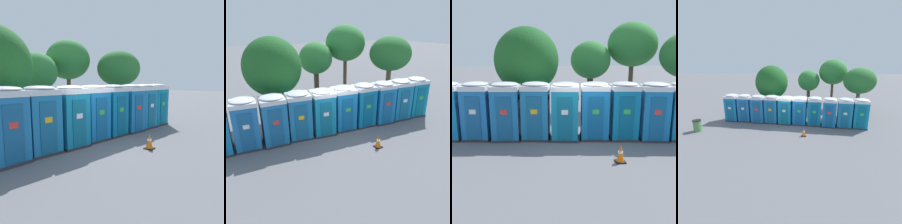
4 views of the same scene
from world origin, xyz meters
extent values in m
plane|color=slate|center=(0.00, 0.00, 0.00)|extent=(120.00, 120.00, 0.00)
cube|color=#2D2D33|center=(-5.77, 0.69, 0.05)|extent=(1.25, 1.27, 0.10)
cube|color=#1677B5|center=(-5.77, 0.69, 1.15)|extent=(1.19, 1.21, 2.10)
cube|color=#115C8D|center=(-5.81, 0.10, 1.07)|extent=(0.61, 0.07, 1.85)
cube|color=white|center=(-5.81, 0.09, 1.35)|extent=(0.28, 0.03, 0.20)
cube|color=black|center=(-5.20, 0.65, 1.89)|extent=(0.05, 0.36, 0.20)
cube|color=silver|center=(-5.77, 0.69, 2.30)|extent=(1.22, 1.25, 0.20)
ellipsoid|color=silver|center=(-5.77, 0.69, 2.45)|extent=(1.16, 1.19, 0.18)
cube|color=#2D2D33|center=(-4.48, 0.60, 0.05)|extent=(1.31, 1.32, 0.10)
cube|color=#1D6DB8|center=(-4.48, 0.60, 1.15)|extent=(1.25, 1.26, 2.10)
cube|color=#17558F|center=(-4.55, 0.02, 1.07)|extent=(0.62, 0.10, 1.85)
cube|color=white|center=(-4.55, 0.00, 1.35)|extent=(0.28, 0.04, 0.20)
cube|color=black|center=(-3.91, 0.54, 1.89)|extent=(0.07, 0.36, 0.20)
cube|color=silver|center=(-4.48, 0.60, 2.30)|extent=(1.29, 1.30, 0.20)
ellipsoid|color=silver|center=(-4.48, 0.60, 2.45)|extent=(1.22, 1.24, 0.18)
cube|color=#2D2D33|center=(-3.20, 0.40, 0.05)|extent=(1.30, 1.28, 0.10)
cube|color=#1B6CAF|center=(-3.20, 0.40, 1.15)|extent=(1.23, 1.22, 2.10)
cube|color=#155488|center=(-3.25, -0.19, 1.07)|extent=(0.64, 0.08, 1.85)
cube|color=red|center=(-3.25, -0.21, 1.35)|extent=(0.28, 0.03, 0.20)
cube|color=black|center=(-2.62, 0.35, 1.89)|extent=(0.05, 0.36, 0.20)
cube|color=silver|center=(-3.20, 0.40, 2.30)|extent=(1.27, 1.26, 0.20)
ellipsoid|color=silver|center=(-3.20, 0.40, 2.45)|extent=(1.21, 1.20, 0.18)
cube|color=#2D2D33|center=(-1.91, 0.36, 0.05)|extent=(1.36, 1.35, 0.10)
cube|color=#1A72AF|center=(-1.91, 0.36, 1.15)|extent=(1.30, 1.29, 2.10)
cube|color=#145988|center=(-1.99, -0.22, 1.07)|extent=(0.63, 0.12, 1.85)
cube|color=yellow|center=(-1.99, -0.24, 1.35)|extent=(0.28, 0.05, 0.20)
cube|color=black|center=(-1.33, 0.27, 1.89)|extent=(0.07, 0.36, 0.20)
cube|color=silver|center=(-1.91, 0.36, 2.30)|extent=(1.33, 1.33, 0.20)
ellipsoid|color=silver|center=(-1.91, 0.36, 2.45)|extent=(1.27, 1.26, 0.18)
cube|color=#2D2D33|center=(-0.64, 0.13, 0.05)|extent=(1.34, 1.35, 0.10)
cube|color=#127DA9|center=(-0.64, 0.13, 1.15)|extent=(1.28, 1.28, 2.10)
cube|color=#0E6184|center=(-0.72, -0.45, 1.07)|extent=(0.62, 0.12, 1.85)
cube|color=white|center=(-0.72, -0.46, 1.35)|extent=(0.28, 0.05, 0.20)
cube|color=black|center=(-0.06, 0.05, 1.89)|extent=(0.07, 0.36, 0.20)
cube|color=silver|center=(-0.64, 0.13, 2.30)|extent=(1.31, 1.32, 0.20)
ellipsoid|color=silver|center=(-0.64, 0.13, 2.45)|extent=(1.25, 1.26, 0.18)
cube|color=#2D2D33|center=(0.66, 0.10, 0.05)|extent=(1.34, 1.33, 0.10)
cube|color=#126FBA|center=(0.66, 0.10, 1.15)|extent=(1.28, 1.27, 2.10)
cube|color=#0E5791|center=(0.59, -0.49, 1.07)|extent=(0.63, 0.10, 1.85)
cube|color=green|center=(0.59, -0.50, 1.35)|extent=(0.28, 0.04, 0.20)
cube|color=black|center=(1.24, 0.03, 1.89)|extent=(0.07, 0.36, 0.20)
cube|color=silver|center=(0.66, 0.10, 2.30)|extent=(1.32, 1.30, 0.20)
ellipsoid|color=silver|center=(0.66, 0.10, 2.45)|extent=(1.25, 1.24, 0.18)
cube|color=#2D2D33|center=(1.94, -0.04, 0.05)|extent=(1.28, 1.30, 0.10)
cube|color=#0B72A8|center=(1.94, -0.04, 1.15)|extent=(1.22, 1.23, 2.10)
cube|color=#095983|center=(1.89, -0.62, 1.07)|extent=(0.62, 0.08, 1.85)
cube|color=green|center=(1.89, -0.64, 1.35)|extent=(0.28, 0.03, 0.20)
cube|color=black|center=(2.51, -0.09, 1.89)|extent=(0.06, 0.36, 0.20)
cube|color=silver|center=(1.94, -0.04, 2.30)|extent=(1.25, 1.27, 0.20)
ellipsoid|color=silver|center=(1.94, -0.04, 2.45)|extent=(1.19, 1.21, 0.18)
cube|color=#2D2D33|center=(3.22, -0.28, 0.05)|extent=(1.33, 1.35, 0.10)
cube|color=#1570B7|center=(3.22, -0.28, 1.15)|extent=(1.26, 1.28, 2.10)
cube|color=#10578F|center=(3.13, -0.86, 1.07)|extent=(0.61, 0.11, 1.85)
cube|color=red|center=(3.13, -0.88, 1.35)|extent=(0.28, 0.05, 0.20)
cube|color=black|center=(3.78, -0.36, 1.89)|extent=(0.07, 0.36, 0.20)
cube|color=silver|center=(3.22, -0.28, 2.30)|extent=(1.30, 1.32, 0.20)
ellipsoid|color=silver|center=(3.22, -0.28, 2.45)|extent=(1.24, 1.26, 0.18)
cube|color=#2D2D33|center=(4.51, -0.35, 0.05)|extent=(1.37, 1.35, 0.10)
cube|color=#1577AF|center=(4.51, -0.35, 1.15)|extent=(1.31, 1.28, 2.10)
cube|color=#105D89|center=(4.43, -0.93, 1.07)|extent=(0.64, 0.11, 1.85)
cube|color=white|center=(4.43, -0.95, 1.35)|extent=(0.28, 0.04, 0.20)
cube|color=black|center=(5.10, -0.43, 1.89)|extent=(0.07, 0.36, 0.20)
cube|color=silver|center=(4.51, -0.35, 2.30)|extent=(1.35, 1.32, 0.20)
ellipsoid|color=silver|center=(4.51, -0.35, 2.45)|extent=(1.28, 1.26, 0.18)
cube|color=#2D2D33|center=(5.79, -0.45, 0.05)|extent=(1.36, 1.34, 0.10)
cube|color=#0B7EA9|center=(5.79, -0.45, 1.15)|extent=(1.29, 1.28, 2.10)
cube|color=#086284|center=(5.72, -1.03, 1.07)|extent=(0.63, 0.11, 1.85)
cube|color=green|center=(5.71, -1.05, 1.35)|extent=(0.28, 0.04, 0.20)
cube|color=black|center=(6.38, -0.53, 1.89)|extent=(0.07, 0.36, 0.20)
cube|color=silver|center=(5.79, -0.45, 2.30)|extent=(1.33, 1.32, 0.20)
ellipsoid|color=silver|center=(5.79, -0.45, 2.45)|extent=(1.27, 1.25, 0.18)
cylinder|color=brown|center=(4.33, 5.90, 1.74)|extent=(0.30, 0.30, 3.48)
ellipsoid|color=#337F38|center=(4.33, 5.90, 4.26)|extent=(3.18, 3.18, 2.83)
cylinder|color=#4C3826|center=(1.56, 5.65, 1.32)|extent=(0.39, 0.39, 2.64)
ellipsoid|color=#337F38|center=(1.56, 5.65, 3.29)|extent=(2.51, 2.51, 2.35)
cylinder|color=brown|center=(-2.35, 3.10, 1.21)|extent=(0.36, 0.36, 2.43)
ellipsoid|color=#1E5B23|center=(-2.35, 3.10, 3.37)|extent=(3.35, 3.35, 3.42)
cylinder|color=brown|center=(6.48, 2.90, 1.46)|extent=(0.37, 0.37, 2.92)
ellipsoid|color=#286B2D|center=(6.48, 2.90, 3.61)|extent=(3.13, 3.13, 2.54)
cylinder|color=#518C4C|center=(-7.64, -2.22, 0.44)|extent=(0.63, 0.63, 0.88)
cylinder|color=black|center=(-7.64, -2.22, 0.91)|extent=(0.67, 0.67, 0.06)
cube|color=black|center=(1.03, -2.60, 0.02)|extent=(0.36, 0.36, 0.04)
cone|color=orange|center=(1.03, -2.60, 0.34)|extent=(0.28, 0.28, 0.60)
cylinder|color=white|center=(1.03, -2.60, 0.37)|extent=(0.17, 0.17, 0.07)
camera|label=1|loc=(-6.60, -6.60, 2.69)|focal=35.00mm
camera|label=2|loc=(-5.39, -9.75, 5.65)|focal=35.00mm
camera|label=3|loc=(-1.81, -10.97, 3.81)|focal=42.00mm
camera|label=4|loc=(0.86, -14.95, 5.63)|focal=28.00mm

